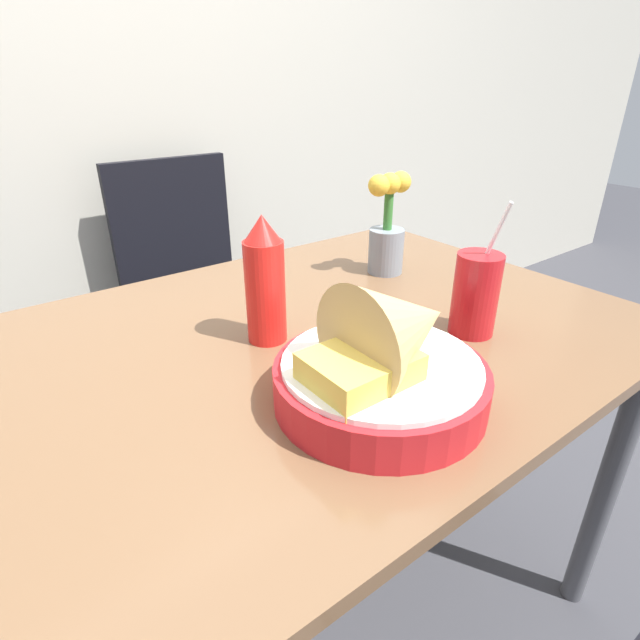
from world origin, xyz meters
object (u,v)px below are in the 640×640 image
(drink_cup, at_px, (475,297))
(flower_vase, at_px, (387,230))
(food_basket, at_px, (388,359))
(ketchup_bottle, at_px, (265,282))
(chair_far_window, at_px, (189,281))

(drink_cup, bearing_deg, flower_vase, 74.18)
(food_basket, distance_m, flower_vase, 0.51)
(food_basket, height_order, ketchup_bottle, ketchup_bottle)
(chair_far_window, distance_m, flower_vase, 0.81)
(food_basket, relative_size, ketchup_bottle, 1.35)
(ketchup_bottle, relative_size, flower_vase, 0.97)
(flower_vase, bearing_deg, ketchup_bottle, -163.48)
(food_basket, relative_size, drink_cup, 1.25)
(chair_far_window, bearing_deg, flower_vase, -75.39)
(chair_far_window, xyz_separation_m, flower_vase, (0.19, -0.73, 0.31))
(food_basket, bearing_deg, flower_vase, 46.45)
(food_basket, height_order, flower_vase, flower_vase)
(food_basket, bearing_deg, ketchup_bottle, 98.73)
(chair_far_window, relative_size, flower_vase, 4.17)
(chair_far_window, xyz_separation_m, ketchup_bottle, (-0.20, -0.85, 0.31))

